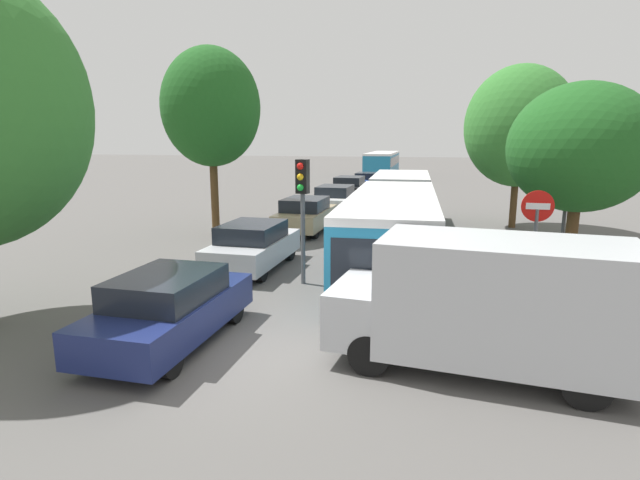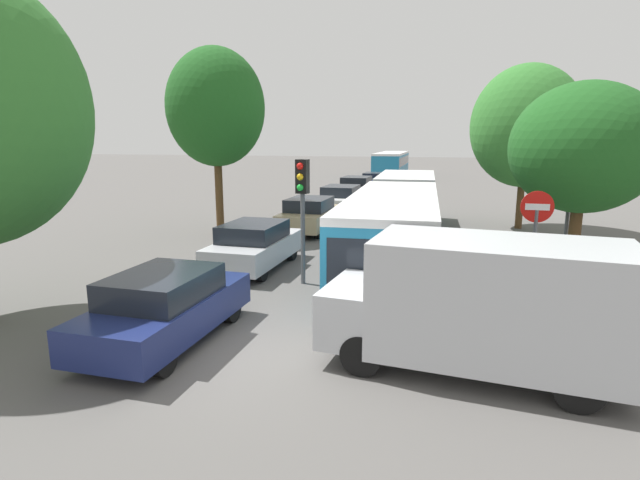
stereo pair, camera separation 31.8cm
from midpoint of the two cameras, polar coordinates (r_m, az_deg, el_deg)
The scene contains 16 objects.
ground_plane at distance 9.70m, azimuth -8.53°, elevation -12.60°, with size 200.00×200.00×0.00m, color #565451.
articulated_bus at distance 17.90m, azimuth 8.27°, elevation 3.16°, with size 2.90×16.05×2.37m.
city_bus_rear at distance 52.85m, azimuth 6.99°, elevation 8.78°, with size 2.67×11.66×2.51m.
queued_car_navy at distance 10.22m, azimuth -17.64°, elevation -7.41°, with size 1.87×4.16×1.43m.
queued_car_silver at distance 15.41m, azimuth -8.21°, elevation -0.63°, with size 1.87×4.17×1.43m.
queued_car_tan at distance 21.31m, azimuth -2.08°, elevation 2.91°, with size 1.92×4.27×1.47m.
queued_car_white at distance 26.52m, azimuth 1.41°, elevation 4.65°, with size 1.95×4.34×1.49m.
queued_car_black at distance 32.78m, azimuth 3.12°, elevation 5.97°, with size 1.96×4.36×1.50m.
queued_car_blue at distance 38.74m, azimuth 5.14°, elevation 6.70°, with size 1.78×3.96×1.36m.
white_van at distance 8.93m, azimuth 17.79°, elevation -6.68°, with size 5.19×2.52×2.31m.
traffic_light at distance 13.37m, azimuth -2.71°, elevation 5.32°, with size 0.35×0.38×3.40m.
no_entry_sign at distance 12.12m, azimuth 22.71°, elevation 0.81°, with size 0.70×0.08×2.82m.
direction_sign_post at distance 15.41m, azimuth 25.86°, elevation 5.27°, with size 0.15×1.40×3.60m.
tree_left_mid at distance 20.89m, azimuth -12.77°, elevation 14.24°, with size 3.91×3.91×7.49m.
tree_right_near at distance 14.92m, azimuth 27.06°, elevation 9.32°, with size 3.71×3.71×5.40m.
tree_right_mid at distance 23.73m, azimuth 21.56°, elevation 11.65°, with size 4.67×4.67×7.05m.
Camera 1 is at (3.11, -8.27, 3.95)m, focal length 28.00 mm.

